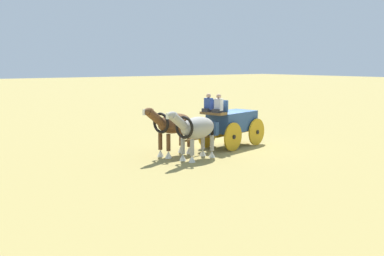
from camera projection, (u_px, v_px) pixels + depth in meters
name	position (u px, v px, depth m)	size (l,w,h in m)	color
ground_plane	(232.00, 146.00, 23.04)	(220.00, 220.00, 0.00)	#9E8C4C
show_wagon	(230.00, 122.00, 22.74)	(5.59, 2.38, 2.67)	#2D4C7A
draft_horse_near	(195.00, 129.00, 19.71)	(2.92, 1.37, 2.16)	#9E998E
draft_horse_off	(173.00, 125.00, 20.53)	(2.95, 1.33, 2.23)	brown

